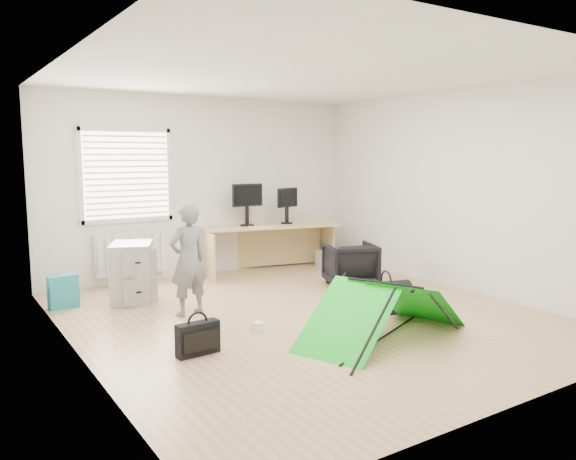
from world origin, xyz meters
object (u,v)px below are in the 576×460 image
desk (271,248)px  thermos (250,217)px  storage_crate (333,260)px  laptop_bag (198,338)px  office_chair (350,265)px  person (188,260)px  monitor_right (287,211)px  duffel_bag (386,301)px  monitor_left (247,211)px  filing_cabinet (132,272)px  kite (384,311)px

desk → thermos: (-0.27, 0.20, 0.49)m
storage_crate → laptop_bag: (-3.47, -2.48, 0.01)m
desk → laptop_bag: desk is taller
office_chair → person: bearing=23.1°
monitor_right → duffel_bag: monitor_right is taller
thermos → laptop_bag: (-2.24, -3.04, -0.71)m
monitor_left → office_chair: (0.77, -1.59, -0.67)m
filing_cabinet → monitor_right: size_ratio=1.70×
office_chair → person: (-2.46, -0.09, 0.34)m
monitor_left → laptop_bag: 3.72m
storage_crate → office_chair: bearing=-116.6°
monitor_left → thermos: 0.19m
monitor_left → monitor_right: monitor_left is taller
desk → office_chair: bearing=-63.2°
monitor_right → storage_crate: monitor_right is taller
person → laptop_bag: size_ratio=3.15×
monitor_right → monitor_left: bearing=155.6°
person → kite: 2.29m
monitor_left → kite: (-0.38, -3.53, -0.69)m
desk → monitor_left: 0.72m
duffel_bag → filing_cabinet: bearing=153.0°
monitor_left → storage_crate: bearing=-16.7°
duffel_bag → person: bearing=164.8°
monitor_right → laptop_bag: (-2.80, -2.84, -0.80)m
person → storage_crate: (3.02, 1.22, -0.50)m
monitor_left → filing_cabinet: bearing=-158.2°
kite → storage_crate: bearing=37.1°
office_chair → duffel_bag: 1.34m
monitor_left → kite: bearing=-94.0°
filing_cabinet → kite: filing_cabinet is taller
monitor_left → thermos: monitor_left is taller
thermos → laptop_bag: 3.84m
desk → monitor_right: 0.65m
desk → storage_crate: size_ratio=4.30×
storage_crate → monitor_right: bearing=151.9°
person → thermos: bearing=-145.8°
storage_crate → duffel_bag: storage_crate is taller
laptop_bag → duffel_bag: bearing=-1.3°
thermos → office_chair: 1.90m
laptop_bag → duffel_bag: size_ratio=0.69×
kite → laptop_bag: (-1.75, 0.59, -0.13)m
kite → laptop_bag: kite is taller
desk → laptop_bag: 3.80m
thermos → monitor_right: bearing=-19.9°
desk → kite: (-0.76, -3.43, -0.08)m
filing_cabinet → laptop_bag: 2.22m
monitor_left → thermos: bearing=46.6°
desk → filing_cabinet: 2.50m
desk → person: 2.61m
filing_cabinet → laptop_bag: filing_cabinet is taller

